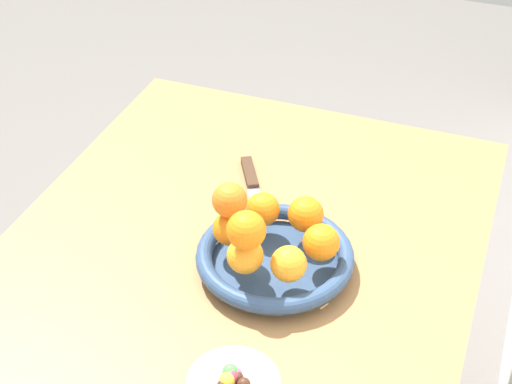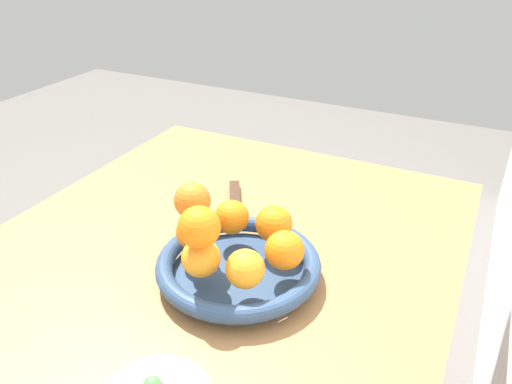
% 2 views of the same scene
% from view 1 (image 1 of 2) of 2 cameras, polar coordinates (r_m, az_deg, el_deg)
% --- Properties ---
extents(dining_table, '(1.10, 0.76, 0.74)m').
position_cam_1_polar(dining_table, '(1.28, -2.65, -9.38)').
color(dining_table, '#9E7042').
rests_on(dining_table, ground_plane).
extents(fruit_bowl, '(0.25, 0.25, 0.04)m').
position_cam_1_polar(fruit_bowl, '(1.23, 1.38, -4.82)').
color(fruit_bowl, navy).
rests_on(fruit_bowl, dining_table).
extents(orange_0, '(0.06, 0.06, 0.06)m').
position_cam_1_polar(orange_0, '(1.19, 4.76, -3.67)').
color(orange_0, orange).
rests_on(orange_0, fruit_bowl).
extents(orange_1, '(0.06, 0.06, 0.06)m').
position_cam_1_polar(orange_1, '(1.24, 3.63, -1.62)').
color(orange_1, orange).
rests_on(orange_1, fruit_bowl).
extents(orange_2, '(0.05, 0.05, 0.05)m').
position_cam_1_polar(orange_2, '(1.25, 0.49, -1.26)').
color(orange_2, orange).
rests_on(orange_2, fruit_bowl).
extents(orange_3, '(0.05, 0.05, 0.05)m').
position_cam_1_polar(orange_3, '(1.21, -1.84, -2.70)').
color(orange_3, orange).
rests_on(orange_3, fruit_bowl).
extents(orange_4, '(0.06, 0.06, 0.06)m').
position_cam_1_polar(orange_4, '(1.16, -0.83, -4.71)').
color(orange_4, orange).
rests_on(orange_4, fruit_bowl).
extents(orange_5, '(0.05, 0.05, 0.05)m').
position_cam_1_polar(orange_5, '(1.15, 2.39, -5.25)').
color(orange_5, orange).
rests_on(orange_5, fruit_bowl).
extents(orange_6, '(0.06, 0.06, 0.06)m').
position_cam_1_polar(orange_6, '(1.12, -0.71, -2.79)').
color(orange_6, orange).
rests_on(orange_6, orange_4).
extents(orange_7, '(0.05, 0.05, 0.05)m').
position_cam_1_polar(orange_7, '(1.18, -1.95, -0.58)').
color(orange_7, orange).
rests_on(orange_7, orange_3).
extents(candy_ball_1, '(0.02, 0.02, 0.02)m').
position_cam_1_polar(candy_ball_1, '(1.05, -1.35, -13.32)').
color(candy_ball_1, '#472819').
rests_on(candy_ball_1, candy_dish).
extents(candy_ball_2, '(0.02, 0.02, 0.02)m').
position_cam_1_polar(candy_ball_2, '(1.05, -1.89, -12.94)').
color(candy_ball_2, '#4C9947').
rests_on(candy_ball_2, candy_dish).
extents(candy_ball_3, '(0.02, 0.02, 0.02)m').
position_cam_1_polar(candy_ball_3, '(1.06, -1.45, -13.10)').
color(candy_ball_3, '#8C4C99').
rests_on(candy_ball_3, candy_dish).
extents(candy_ball_4, '(0.02, 0.02, 0.02)m').
position_cam_1_polar(candy_ball_4, '(1.05, -1.80, -13.28)').
color(candy_ball_4, '#C6384C').
rests_on(candy_ball_4, candy_dish).
extents(candy_ball_5, '(0.02, 0.02, 0.02)m').
position_cam_1_polar(candy_ball_5, '(1.05, -2.12, -13.56)').
color(candy_ball_5, gold).
rests_on(candy_ball_5, candy_dish).
extents(candy_ball_6, '(0.02, 0.02, 0.02)m').
position_cam_1_polar(candy_ball_6, '(1.04, -0.90, -13.80)').
color(candy_ball_6, '#472819').
rests_on(candy_ball_6, candy_dish).
extents(knife, '(0.24, 0.15, 0.01)m').
position_cam_1_polar(knife, '(1.38, -0.09, -0.15)').
color(knife, '#3F2819').
rests_on(knife, dining_table).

